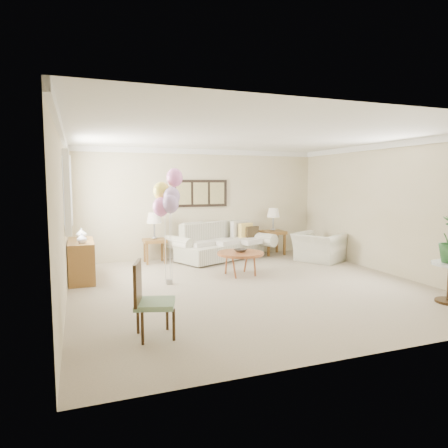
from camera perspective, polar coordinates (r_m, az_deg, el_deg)
name	(u,v)px	position (r m, az deg, el deg)	size (l,w,h in m)	color
ground_plane	(250,286)	(7.10, 3.69, -8.86)	(6.00, 6.00, 0.00)	tan
room_shell	(242,193)	(6.91, 2.64, 4.39)	(6.04, 6.04, 2.60)	beige
wall_art_triptych	(200,193)	(9.65, -3.39, 4.39)	(1.35, 0.06, 0.65)	black
sofa	(220,245)	(9.47, -0.52, -2.97)	(2.68, 1.69, 0.87)	silver
end_table_left	(155,243)	(9.13, -9.89, -2.69)	(0.50, 0.45, 0.54)	brown
end_table_right	(273,235)	(10.14, 7.02, -1.50)	(0.55, 0.50, 0.60)	brown
lamp_left	(154,219)	(9.06, -9.95, 0.74)	(0.34, 0.34, 0.60)	gray
lamp_right	(273,214)	(10.08, 7.06, 1.49)	(0.32, 0.32, 0.57)	gray
coffee_table	(240,254)	(7.82, 2.35, -4.31)	(0.91, 0.91, 0.46)	#9C5B2C
decor_bowl	(241,250)	(7.84, 2.38, -3.80)	(0.24, 0.24, 0.06)	#2C2721
armchair	(319,247)	(9.43, 13.36, -3.27)	(1.00, 0.88, 0.65)	silver
accent_chair	(149,298)	(4.80, -10.64, -10.36)	(0.55, 0.55, 0.92)	gray
credenza	(81,260)	(7.91, -19.70, -4.92)	(0.46, 1.20, 0.74)	brown
vase_white	(82,238)	(7.49, -19.65, -1.94)	(0.17, 0.17, 0.18)	silver
vase_sage	(81,234)	(8.04, -19.69, -1.31)	(0.20, 0.20, 0.21)	silver
balloon_cluster	(168,196)	(7.05, -8.02, 4.03)	(0.57, 0.54, 2.07)	gray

